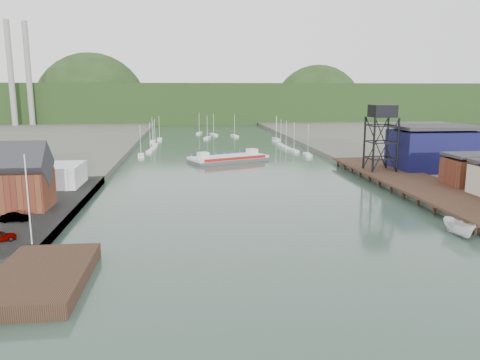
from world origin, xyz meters
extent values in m
plane|color=#283F33|center=(0.00, 0.00, 0.00)|extent=(600.00, 600.00, 0.00)
cube|color=slate|center=(-40.00, 20.00, 0.80)|extent=(16.00, 80.00, 1.60)
cube|color=black|center=(-29.00, 0.00, 0.90)|extent=(10.00, 18.00, 1.80)
cube|color=black|center=(37.00, 45.00, 1.90)|extent=(14.00, 70.00, 0.50)
cylinder|color=black|center=(31.00, 45.00, 0.80)|extent=(0.60, 0.60, 2.20)
cylinder|color=black|center=(43.00, 45.00, 0.80)|extent=(0.60, 0.60, 2.20)
cube|color=#532017|center=(-42.00, 30.00, 4.85)|extent=(12.00, 8.00, 6.50)
cube|color=#2D2D33|center=(-42.00, 30.00, 9.30)|extent=(12.20, 8.20, 2.40)
cube|color=silver|center=(-44.00, 50.00, 3.85)|extent=(18.00, 12.00, 4.50)
cylinder|color=silver|center=(-33.00, 10.00, 7.60)|extent=(0.16, 0.16, 12.00)
cylinder|color=black|center=(32.00, 55.00, 8.65)|extent=(0.50, 0.50, 13.00)
cylinder|color=black|center=(38.00, 55.00, 8.65)|extent=(0.50, 0.50, 13.00)
cylinder|color=black|center=(32.00, 61.00, 8.65)|extent=(0.50, 0.50, 13.00)
cylinder|color=black|center=(38.00, 61.00, 8.65)|extent=(0.50, 0.50, 13.00)
cube|color=black|center=(35.00, 58.00, 16.65)|extent=(5.50, 5.50, 3.00)
cube|color=#0D0D3B|center=(50.00, 60.00, 6.60)|extent=(20.00, 14.00, 10.00)
cube|color=#2D2D33|center=(50.00, 60.00, 12.50)|extent=(20.50, 14.50, 0.80)
cube|color=#532017|center=(46.00, 38.00, 4.60)|extent=(9.00, 8.00, 6.00)
cube|color=silver|center=(-27.54, 103.89, 0.35)|extent=(2.67, 7.65, 0.90)
cube|color=silver|center=(-25.28, 115.30, 0.35)|extent=(2.81, 7.67, 0.90)
cube|color=silver|center=(-24.71, 124.17, 0.35)|extent=(2.35, 7.59, 0.90)
cube|color=silver|center=(-24.81, 134.09, 0.35)|extent=(2.01, 7.50, 0.90)
cube|color=silver|center=(-26.64, 146.33, 0.35)|extent=(2.00, 7.50, 0.90)
cube|color=silver|center=(-24.32, 156.17, 0.35)|extent=(2.16, 7.54, 0.90)
cube|color=silver|center=(27.56, 99.03, 0.35)|extent=(2.53, 7.62, 0.90)
cube|color=silver|center=(25.46, 110.51, 0.35)|extent=(2.76, 7.67, 0.90)
cube|color=silver|center=(24.46, 119.29, 0.35)|extent=(2.22, 7.56, 0.90)
cube|color=silver|center=(24.27, 128.28, 0.35)|extent=(2.18, 7.54, 0.90)
cube|color=silver|center=(24.67, 139.38, 0.35)|extent=(2.46, 7.61, 0.90)
cube|color=silver|center=(26.78, 150.99, 0.35)|extent=(2.48, 7.61, 0.90)
cube|color=silver|center=(-3.16, 160.00, 0.35)|extent=(3.78, 7.76, 0.90)
cube|color=silver|center=(10.04, 168.00, 0.35)|extent=(3.31, 7.74, 0.90)
cube|color=silver|center=(0.66, 176.00, 0.35)|extent=(3.76, 7.76, 0.90)
cube|color=silver|center=(-6.11, 184.00, 0.35)|extent=(3.40, 7.74, 0.90)
cylinder|color=gray|center=(-110.00, 230.00, 30.00)|extent=(3.20, 3.20, 60.00)
cylinder|color=gray|center=(-102.00, 235.00, 30.00)|extent=(3.20, 3.20, 60.00)
cube|color=#203216|center=(0.00, 300.00, 12.00)|extent=(500.00, 120.00, 28.00)
sphere|color=#203216|center=(-80.00, 300.00, 8.00)|extent=(80.00, 80.00, 80.00)
sphere|color=#203216|center=(90.00, 310.00, 6.00)|extent=(70.00, 70.00, 70.00)
cube|color=#4A4B4D|center=(0.21, 90.23, 0.48)|extent=(25.57, 18.19, 0.95)
cube|color=silver|center=(0.21, 90.23, 1.33)|extent=(25.57, 18.19, 0.76)
cube|color=#A11B12|center=(2.12, 85.83, 1.52)|extent=(19.22, 8.48, 0.86)
cube|color=navy|center=(-1.71, 94.63, 1.52)|extent=(19.22, 8.48, 0.86)
cube|color=silver|center=(-7.63, 86.82, 2.47)|extent=(3.75, 3.75, 1.90)
cube|color=silver|center=(8.05, 93.64, 2.47)|extent=(3.75, 3.75, 1.90)
imported|color=silver|center=(28.03, 11.54, 1.28)|extent=(2.93, 6.78, 2.56)
imported|color=#999999|center=(-39.12, 21.64, 2.28)|extent=(4.28, 1.87, 1.37)
camera|label=1|loc=(-12.32, -51.78, 21.64)|focal=35.00mm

